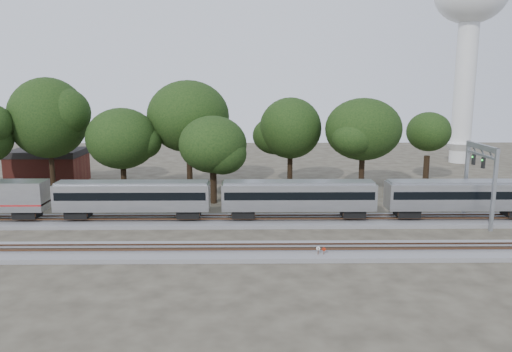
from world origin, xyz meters
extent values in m
plane|color=#383328|center=(0.00, 0.00, 0.00)|extent=(160.00, 160.00, 0.00)
cube|color=slate|center=(0.00, 6.00, 0.20)|extent=(160.00, 5.00, 0.40)
cube|color=brown|center=(0.00, 5.28, 0.66)|extent=(160.00, 0.08, 0.15)
cube|color=brown|center=(0.00, 6.72, 0.66)|extent=(160.00, 0.08, 0.15)
cube|color=slate|center=(0.00, -4.00, 0.20)|extent=(160.00, 5.00, 0.40)
cube|color=brown|center=(0.00, -4.72, 0.66)|extent=(160.00, 0.08, 0.15)
cube|color=brown|center=(0.00, -3.28, 0.66)|extent=(160.00, 0.08, 0.15)
cube|color=black|center=(-22.94, 6.00, 1.16)|extent=(2.46, 2.09, 0.85)
cube|color=silver|center=(-11.47, 6.00, 3.01)|extent=(16.49, 2.84, 2.84)
cube|color=black|center=(-11.47, 6.00, 3.29)|extent=(15.93, 2.89, 0.85)
cube|color=gray|center=(-11.47, 6.00, 4.47)|extent=(16.11, 2.28, 0.33)
cube|color=black|center=(-17.44, 6.00, 1.16)|extent=(2.46, 2.09, 0.85)
cube|color=black|center=(-5.50, 6.00, 1.16)|extent=(2.46, 2.09, 0.85)
cube|color=silver|center=(6.39, 6.00, 3.01)|extent=(16.49, 2.84, 2.84)
cube|color=black|center=(6.39, 6.00, 3.29)|extent=(15.93, 2.89, 0.85)
cube|color=gray|center=(6.39, 6.00, 4.47)|extent=(16.11, 2.28, 0.33)
cube|color=black|center=(0.42, 6.00, 1.16)|extent=(2.46, 2.09, 0.85)
cube|color=black|center=(12.36, 6.00, 1.16)|extent=(2.46, 2.09, 0.85)
cube|color=silver|center=(24.25, 6.00, 3.01)|extent=(16.49, 2.84, 2.84)
cube|color=black|center=(24.25, 6.00, 3.29)|extent=(15.93, 2.89, 0.85)
cube|color=gray|center=(24.25, 6.00, 4.47)|extent=(16.11, 2.28, 0.33)
cube|color=black|center=(18.28, 6.00, 1.16)|extent=(2.46, 2.09, 0.85)
cylinder|color=#512D19|center=(7.54, -5.37, 0.45)|extent=(0.06, 0.06, 0.91)
cylinder|color=#A21F0B|center=(7.54, -5.37, 0.86)|extent=(0.32, 0.07, 0.32)
cylinder|color=#512D19|center=(7.04, -5.40, 0.50)|extent=(0.07, 0.07, 1.01)
cylinder|color=silver|center=(7.04, -5.40, 0.95)|extent=(0.36, 0.04, 0.36)
cube|color=#512D19|center=(6.44, -5.51, 0.15)|extent=(0.53, 0.35, 0.30)
cylinder|color=silver|center=(41.34, 47.69, 13.13)|extent=(3.75, 3.75, 26.26)
cone|color=silver|center=(41.34, 47.69, 1.88)|extent=(6.00, 6.00, 3.75)
cube|color=gray|center=(25.95, 2.66, 4.29)|extent=(0.33, 0.33, 8.59)
cube|color=gray|center=(25.95, 9.34, 4.29)|extent=(0.33, 0.33, 8.59)
cube|color=gray|center=(25.95, 6.00, 8.30)|extent=(0.38, 7.06, 0.57)
cube|color=gray|center=(25.95, 6.00, 7.44)|extent=(0.24, 7.06, 0.24)
cube|color=black|center=(25.66, 4.86, 6.77)|extent=(0.24, 0.48, 1.14)
cube|color=black|center=(25.66, 7.14, 6.77)|extent=(0.24, 0.48, 1.14)
cube|color=maroon|center=(-29.63, 28.76, 2.08)|extent=(10.49, 7.41, 4.16)
cube|color=black|center=(-29.63, 28.76, 4.63)|extent=(10.69, 7.61, 0.94)
cylinder|color=black|center=(-25.90, 20.93, 2.80)|extent=(0.70, 0.70, 5.60)
ellipsoid|color=black|center=(-25.90, 20.93, 10.40)|extent=(10.56, 10.56, 8.98)
cylinder|color=black|center=(-15.56, 18.45, 2.13)|extent=(0.70, 0.70, 4.25)
ellipsoid|color=black|center=(-15.56, 18.45, 7.90)|extent=(8.02, 8.02, 6.82)
cylinder|color=black|center=(-7.27, 22.10, 2.83)|extent=(0.70, 0.70, 5.66)
ellipsoid|color=black|center=(-7.27, 22.10, 10.52)|extent=(10.68, 10.68, 9.08)
cylinder|color=black|center=(-3.48, 15.28, 2.02)|extent=(0.70, 0.70, 4.05)
ellipsoid|color=black|center=(-3.48, 15.28, 7.52)|extent=(7.63, 7.63, 6.49)
cylinder|color=black|center=(6.91, 24.16, 2.35)|extent=(0.70, 0.70, 4.70)
ellipsoid|color=black|center=(6.91, 24.16, 8.73)|extent=(8.86, 8.86, 7.53)
cylinder|color=black|center=(16.44, 20.47, 2.39)|extent=(0.70, 0.70, 4.78)
ellipsoid|color=black|center=(16.44, 20.47, 8.89)|extent=(9.02, 9.02, 7.67)
cylinder|color=black|center=(27.79, 27.34, 2.12)|extent=(0.70, 0.70, 4.24)
ellipsoid|color=black|center=(27.79, 27.34, 7.88)|extent=(8.00, 8.00, 6.80)
camera|label=1|loc=(1.15, -46.51, 15.02)|focal=35.00mm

